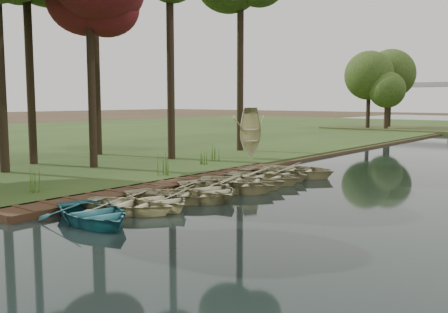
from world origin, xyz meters
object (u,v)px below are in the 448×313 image
Objects in this scene: boardwalk at (171,185)px; stored_rowboat at (250,153)px; rowboat_0 at (93,211)px; rowboat_1 at (128,202)px; rowboat_2 at (157,197)px.

boardwalk is 5.02× the size of stored_rowboat.
rowboat_0 is 1.09× the size of rowboat_1.
boardwalk is at bearing 37.35° from rowboat_0.
rowboat_1 is 1.09× the size of stored_rowboat.
boardwalk is at bearing -138.66° from stored_rowboat.
rowboat_1 is (2.40, -4.54, 0.26)m from boardwalk.
rowboat_1 is at bearing -134.38° from stored_rowboat.
boardwalk is 4.61× the size of rowboat_1.
boardwalk is 4.08m from rowboat_2.
stored_rowboat is at bearing 2.37° from rowboat_1.
rowboat_0 is (2.67, -6.21, 0.29)m from boardwalk.
boardwalk is 6.77m from rowboat_0.
rowboat_1 reaches higher than boardwalk.
rowboat_1 is 0.95× the size of rowboat_2.
boardwalk is 10.07m from stored_rowboat.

